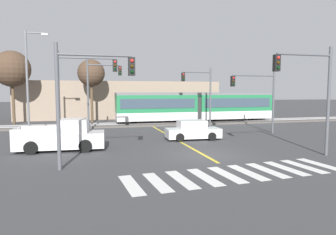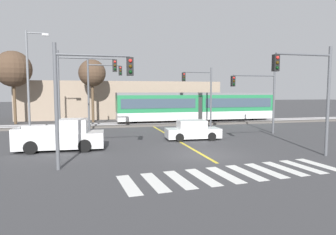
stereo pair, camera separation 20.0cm
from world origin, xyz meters
name	(u,v)px [view 1 (the left image)]	position (x,y,z in m)	size (l,w,h in m)	color
ground_plane	(204,155)	(0.00, 0.00, 0.00)	(200.00, 200.00, 0.00)	#3D3D3F
track_bed	(149,124)	(0.00, 16.67, 0.09)	(120.00, 4.00, 0.18)	#56514C
rail_near	(151,123)	(0.00, 15.95, 0.23)	(120.00, 0.08, 0.10)	#939399
rail_far	(148,122)	(0.00, 17.39, 0.23)	(120.00, 0.08, 0.10)	#939399
light_rail_tram	(196,106)	(5.52, 16.66, 2.05)	(18.50, 2.64, 3.43)	silver
crosswalk_stripe_0	(131,185)	(-4.93, -4.50, 0.00)	(0.56, 2.80, 0.01)	silver
crosswalk_stripe_1	(157,182)	(-3.83, -4.40, 0.00)	(0.56, 2.80, 0.01)	silver
crosswalk_stripe_2	(182,179)	(-2.74, -4.31, 0.00)	(0.56, 2.80, 0.01)	silver
crosswalk_stripe_3	(205,177)	(-1.64, -4.21, 0.00)	(0.56, 2.80, 0.01)	silver
crosswalk_stripe_4	(227,175)	(-0.55, -4.11, 0.00)	(0.56, 2.80, 0.01)	silver
crosswalk_stripe_5	(247,172)	(0.55, -4.01, 0.00)	(0.56, 2.80, 0.01)	silver
crosswalk_stripe_6	(267,170)	(1.64, -3.92, 0.00)	(0.56, 2.80, 0.01)	silver
crosswalk_stripe_7	(286,168)	(2.74, -3.82, 0.00)	(0.56, 2.80, 0.01)	silver
crosswalk_stripe_8	(303,166)	(3.83, -3.72, 0.00)	(0.56, 2.80, 0.01)	silver
crosswalk_stripe_9	(320,164)	(4.93, -3.62, 0.00)	(0.56, 2.80, 0.01)	silver
lane_centre_line	(175,139)	(0.00, 6.30, 0.00)	(0.20, 16.73, 0.01)	gold
sedan_crossing	(193,131)	(1.27, 5.65, 0.70)	(4.28, 2.08, 1.52)	silver
pickup_truck	(63,137)	(-8.17, 3.69, 0.84)	(5.50, 2.46, 1.98)	silver
traffic_light_near_right	(311,85)	(5.66, -1.88, 4.12)	(3.75, 0.38, 6.30)	#515459
traffic_light_mid_right	(259,92)	(7.88, 7.15, 3.73)	(4.25, 0.38, 5.66)	#515459
traffic_light_far_right	(201,89)	(4.75, 13.03, 4.04)	(3.25, 0.38, 6.21)	#515459
traffic_light_far_left	(99,85)	(-5.61, 12.84, 4.36)	(3.25, 0.38, 6.79)	#515459
traffic_light_near_left	(85,88)	(-6.67, -1.36, 3.93)	(3.75, 0.38, 6.01)	#515459
traffic_light_mid_left	(78,83)	(-7.23, 6.40, 4.38)	(4.25, 0.38, 6.64)	#515459
street_lamp_west	(29,76)	(-11.72, 13.23, 5.15)	(2.00, 0.28, 9.17)	slate
bare_tree_far_west	(12,69)	(-14.89, 21.19, 6.25)	(4.07, 4.07, 8.32)	brown
bare_tree_west	(91,73)	(-6.22, 21.05, 5.89)	(3.23, 3.23, 7.56)	brown
building_backdrop_far	(121,100)	(-2.05, 27.03, 2.56)	(27.59, 6.00, 5.12)	gray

